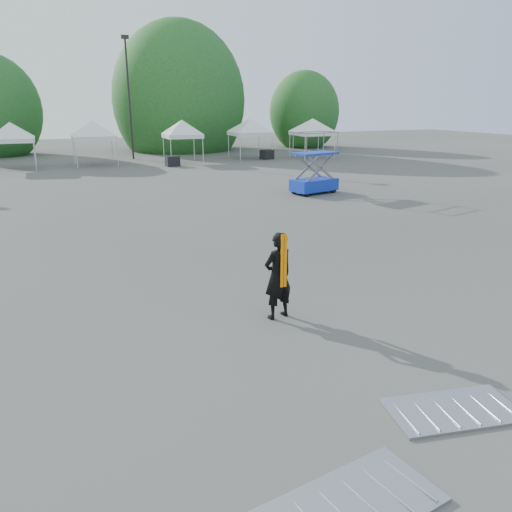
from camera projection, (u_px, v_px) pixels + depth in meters
name	position (u px, v px, depth m)	size (l,w,h in m)	color
ground	(220.00, 286.00, 13.36)	(120.00, 120.00, 0.00)	#474442
light_pole_east	(129.00, 91.00, 41.03)	(0.60, 0.25, 9.80)	black
tree_mid_e	(179.00, 100.00, 49.61)	(5.12, 5.12, 7.79)	#382314
tree_far_e	(304.00, 112.00, 52.98)	(3.84, 3.84, 5.84)	#382314
tent_d	(10.00, 126.00, 35.39)	(4.27, 4.27, 3.88)	silver
tent_e	(93.00, 124.00, 37.62)	(4.41, 4.41, 3.88)	silver
tent_f	(182.00, 123.00, 39.48)	(3.92, 3.92, 3.88)	silver
tent_g	(250.00, 122.00, 42.40)	(4.38, 4.38, 3.88)	silver
tent_h	(313.00, 122.00, 42.70)	(4.33, 4.33, 3.88)	silver
man	(278.00, 276.00, 11.11)	(0.82, 0.64, 2.01)	black
scissor_lift	(315.00, 163.00, 26.31)	(2.70, 1.80, 3.20)	#0B3799
barrier_left	(351.00, 506.00, 6.04)	(2.41, 1.47, 0.07)	#999CA1
barrier_mid	(453.00, 410.00, 7.93)	(2.23, 1.40, 0.07)	#999CA1
crate_mid	(173.00, 161.00, 37.83)	(0.98, 0.77, 0.77)	black
crate_east	(267.00, 155.00, 42.46)	(1.00, 0.78, 0.78)	black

